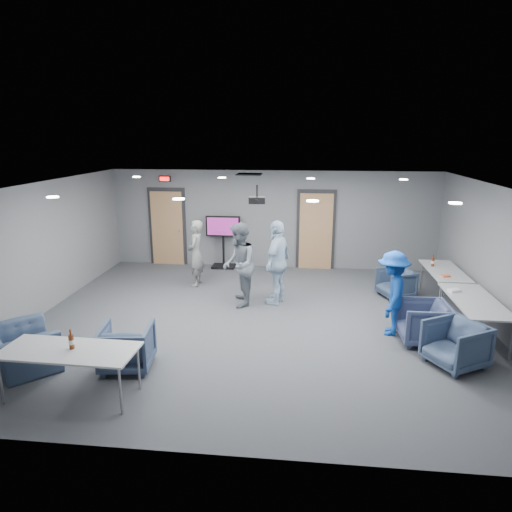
# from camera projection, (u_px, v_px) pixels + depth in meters

# --- Properties ---
(floor) EXTENTS (9.00, 9.00, 0.00)m
(floor) POSITION_uv_depth(u_px,v_px,m) (257.00, 321.00, 9.15)
(floor) COLOR #3B3E43
(floor) RESTS_ON ground
(ceiling) EXTENTS (9.00, 9.00, 0.00)m
(ceiling) POSITION_uv_depth(u_px,v_px,m) (257.00, 186.00, 8.46)
(ceiling) COLOR silver
(ceiling) RESTS_ON wall_back
(wall_back) EXTENTS (9.00, 0.02, 2.70)m
(wall_back) POSITION_uv_depth(u_px,v_px,m) (273.00, 220.00, 12.65)
(wall_back) COLOR slate
(wall_back) RESTS_ON floor
(wall_front) EXTENTS (9.00, 0.02, 2.70)m
(wall_front) POSITION_uv_depth(u_px,v_px,m) (219.00, 349.00, 4.96)
(wall_front) COLOR slate
(wall_front) RESTS_ON floor
(wall_left) EXTENTS (0.02, 8.00, 2.70)m
(wall_left) POSITION_uv_depth(u_px,v_px,m) (38.00, 250.00, 9.28)
(wall_left) COLOR slate
(wall_left) RESTS_ON floor
(wall_right) EXTENTS (0.02, 8.00, 2.70)m
(wall_right) POSITION_uv_depth(u_px,v_px,m) (502.00, 263.00, 8.34)
(wall_right) COLOR slate
(wall_right) RESTS_ON floor
(door_left) EXTENTS (1.06, 0.17, 2.24)m
(door_left) POSITION_uv_depth(u_px,v_px,m) (168.00, 228.00, 13.00)
(door_left) COLOR black
(door_left) RESTS_ON wall_back
(door_right) EXTENTS (1.06, 0.17, 2.24)m
(door_right) POSITION_uv_depth(u_px,v_px,m) (316.00, 231.00, 12.56)
(door_right) COLOR black
(door_right) RESTS_ON wall_back
(exit_sign) EXTENTS (0.32, 0.08, 0.16)m
(exit_sign) POSITION_uv_depth(u_px,v_px,m) (165.00, 179.00, 12.62)
(exit_sign) COLOR black
(exit_sign) RESTS_ON wall_back
(hvac_diffuser) EXTENTS (0.60, 0.60, 0.03)m
(hvac_diffuser) POSITION_uv_depth(u_px,v_px,m) (249.00, 174.00, 11.21)
(hvac_diffuser) COLOR black
(hvac_diffuser) RESTS_ON ceiling
(downlights) EXTENTS (6.18, 3.78, 0.02)m
(downlights) POSITION_uv_depth(u_px,v_px,m) (257.00, 187.00, 8.47)
(downlights) COLOR white
(downlights) RESTS_ON ceiling
(person_a) EXTENTS (0.40, 0.60, 1.63)m
(person_a) POSITION_uv_depth(u_px,v_px,m) (196.00, 253.00, 11.17)
(person_a) COLOR gray
(person_a) RESTS_ON floor
(person_b) EXTENTS (0.80, 0.97, 1.83)m
(person_b) POSITION_uv_depth(u_px,v_px,m) (239.00, 265.00, 9.81)
(person_b) COLOR slate
(person_b) RESTS_ON floor
(person_c) EXTENTS (0.78, 1.18, 1.86)m
(person_c) POSITION_uv_depth(u_px,v_px,m) (278.00, 262.00, 9.96)
(person_c) COLOR silver
(person_c) RESTS_ON floor
(person_d) EXTENTS (0.82, 1.14, 1.59)m
(person_d) POSITION_uv_depth(u_px,v_px,m) (392.00, 293.00, 8.40)
(person_d) COLOR #174298
(person_d) RESTS_ON floor
(chair_right_a) EXTENTS (0.92, 0.91, 0.65)m
(chair_right_a) POSITION_uv_depth(u_px,v_px,m) (396.00, 283.00, 10.47)
(chair_right_a) COLOR #324056
(chair_right_a) RESTS_ON floor
(chair_right_b) EXTENTS (0.84, 0.82, 0.76)m
(chair_right_b) POSITION_uv_depth(u_px,v_px,m) (424.00, 323.00, 8.13)
(chair_right_b) COLOR #3E496C
(chair_right_b) RESTS_ON floor
(chair_right_c) EXTENTS (1.10, 1.09, 0.74)m
(chair_right_c) POSITION_uv_depth(u_px,v_px,m) (455.00, 344.00, 7.29)
(chair_right_c) COLOR #3D4E6A
(chair_right_c) RESTS_ON floor
(chair_front_a) EXTENTS (0.87, 0.89, 0.73)m
(chair_front_a) POSITION_uv_depth(u_px,v_px,m) (127.00, 347.00, 7.23)
(chair_front_a) COLOR #384762
(chair_front_a) RESTS_ON floor
(chair_front_b) EXTENTS (1.42, 1.42, 0.70)m
(chair_front_b) POSITION_uv_depth(u_px,v_px,m) (23.00, 349.00, 7.20)
(chair_front_b) COLOR #384861
(chair_front_b) RESTS_ON floor
(table_right_a) EXTENTS (0.72, 1.73, 0.73)m
(table_right_a) POSITION_uv_depth(u_px,v_px,m) (445.00, 272.00, 10.08)
(table_right_a) COLOR #A5A8AA
(table_right_a) RESTS_ON floor
(table_right_b) EXTENTS (0.80, 1.91, 0.73)m
(table_right_b) POSITION_uv_depth(u_px,v_px,m) (475.00, 302.00, 8.25)
(table_right_b) COLOR #A5A8AA
(table_right_b) RESTS_ON floor
(table_front_left) EXTENTS (1.90, 0.84, 0.73)m
(table_front_left) POSITION_uv_depth(u_px,v_px,m) (69.00, 352.00, 6.34)
(table_front_left) COLOR #A5A8AA
(table_front_left) RESTS_ON floor
(bottle_front) EXTENTS (0.08, 0.08, 0.29)m
(bottle_front) POSITION_uv_depth(u_px,v_px,m) (71.00, 342.00, 6.33)
(bottle_front) COLOR #57240E
(bottle_front) RESTS_ON table_front_left
(bottle_right) EXTENTS (0.07, 0.07, 0.27)m
(bottle_right) POSITION_uv_depth(u_px,v_px,m) (433.00, 262.00, 10.35)
(bottle_right) COLOR #57240E
(bottle_right) RESTS_ON table_right_a
(snack_box) EXTENTS (0.19, 0.15, 0.04)m
(snack_box) POSITION_uv_depth(u_px,v_px,m) (446.00, 276.00, 9.59)
(snack_box) COLOR #D35B34
(snack_box) RESTS_ON table_right_a
(wrapper) EXTENTS (0.26, 0.22, 0.05)m
(wrapper) POSITION_uv_depth(u_px,v_px,m) (454.00, 290.00, 8.68)
(wrapper) COLOR silver
(wrapper) RESTS_ON table_right_b
(tv_stand) EXTENTS (0.96, 0.46, 1.47)m
(tv_stand) POSITION_uv_depth(u_px,v_px,m) (223.00, 239.00, 12.68)
(tv_stand) COLOR black
(tv_stand) RESTS_ON floor
(projector) EXTENTS (0.33, 0.32, 0.35)m
(projector) POSITION_uv_depth(u_px,v_px,m) (257.00, 200.00, 8.81)
(projector) COLOR black
(projector) RESTS_ON ceiling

